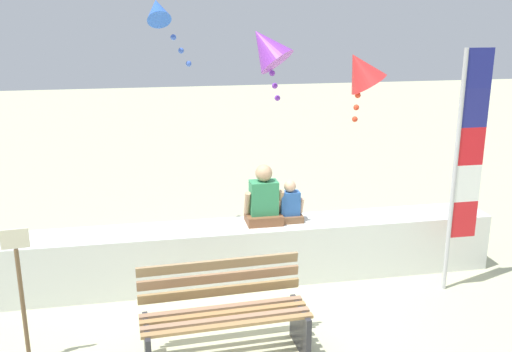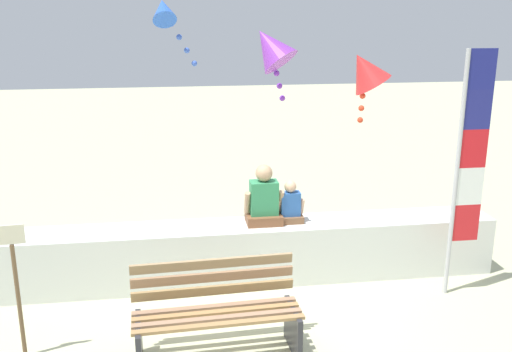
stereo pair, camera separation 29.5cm
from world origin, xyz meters
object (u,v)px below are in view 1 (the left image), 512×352
Objects in this scene: person_adult at (264,200)px; flag_banner at (465,158)px; kite_blue at (158,12)px; sign_post at (21,286)px; person_child at (290,205)px; kite_red at (361,70)px; park_bench at (224,315)px; kite_purple at (267,47)px.

flag_banner reaches higher than person_adult.
kite_blue reaches higher than sign_post.
person_child is at bearing -50.30° from kite_blue.
person_adult is at bearing -153.33° from kite_red.
kite_blue is (-1.09, 1.70, 2.17)m from person_adult.
flag_banner reaches higher than kite_red.
park_bench is 1.43× the size of kite_purple.
kite_blue reaches higher than person_child.
flag_banner reaches higher than park_bench.
park_bench is at bearing -83.16° from kite_blue.
person_adult is 2.15m from kite_red.
kite_purple is (1.34, -0.65, -0.44)m from kite_blue.
kite_red is at bearing 27.77° from sign_post.
park_bench is 3.10× the size of person_child.
person_adult is at bearing 28.38° from sign_post.
person_adult is 2.34m from flag_banner.
kite_purple is 1.03× the size of kite_red.
park_bench is at bearing -132.79° from kite_red.
person_child reaches higher than park_bench.
flag_banner is at bearing -63.07° from kite_red.
sign_post is at bearing -154.39° from person_child.
kite_red is (1.17, -0.34, -0.28)m from kite_purple.
sign_post is at bearing -138.92° from kite_purple.
kite_red is at bearing 116.93° from flag_banner.
person_child is 3.16m from kite_blue.
person_child is at bearing -85.96° from kite_purple.
kite_purple reaches higher than flag_banner.
kite_purple is at bearing 70.16° from park_bench.
kite_purple is 4.15m from sign_post.
person_child is (1.02, 1.58, 0.50)m from park_bench.
kite_red is 4.75m from sign_post.
kite_purple reaches higher than person_adult.
kite_purple is at bearing -26.00° from kite_blue.
flag_banner is (2.84, 0.86, 1.18)m from park_bench.
person_adult reaches higher than person_child.
sign_post is (-2.84, -1.36, -0.13)m from person_child.
kite_blue is at bearing 143.19° from flag_banner.
flag_banner is 2.10× the size of sign_post.
person_child is 0.52× the size of kite_blue.
person_child is at bearing 57.04° from park_bench.
sign_post is (-3.94, -2.07, -1.65)m from kite_red.
person_child is at bearing 158.48° from flag_banner.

